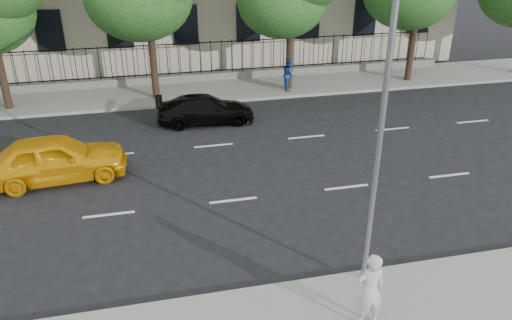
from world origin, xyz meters
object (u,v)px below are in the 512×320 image
at_px(yellow_taxi, 55,158).
at_px(street_light, 375,84).
at_px(black_sedan, 206,109).
at_px(woman_near, 370,290).

bearing_deg(yellow_taxi, street_light, -135.89).
bearing_deg(black_sedan, woman_near, -170.20).
bearing_deg(street_light, woman_near, -106.42).
distance_m(yellow_taxi, black_sedan, 7.26).
distance_m(black_sedan, woman_near, 13.53).
bearing_deg(woman_near, yellow_taxi, -50.60).
xyz_separation_m(yellow_taxi, black_sedan, (5.87, 4.26, -0.19)).
distance_m(street_light, yellow_taxi, 11.78).
xyz_separation_m(street_light, yellow_taxi, (-8.32, 7.12, -4.32)).
height_order(street_light, black_sedan, street_light).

